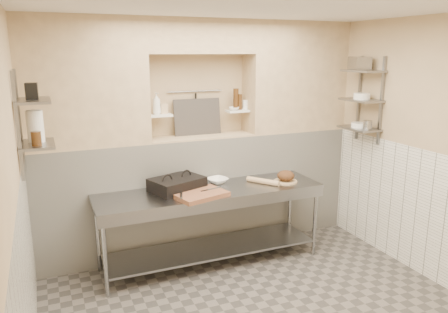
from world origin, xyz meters
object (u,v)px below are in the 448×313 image
mixing_bowl (217,180)px  bowl_alcove (234,109)px  prep_table (211,211)px  jug_left (35,126)px  rolling_pin (263,181)px  cutting_board (200,194)px  panini_press (177,184)px  bread_loaf (286,176)px  bottle_soap (157,104)px

mixing_bowl → bowl_alcove: size_ratio=1.80×
bowl_alcove → prep_table: bearing=-133.8°
jug_left → mixing_bowl: bearing=9.1°
rolling_pin → mixing_bowl: bearing=153.5°
mixing_bowl → rolling_pin: size_ratio=0.58×
cutting_board → jug_left: jug_left is taller
panini_press → bread_loaf: (1.30, -0.17, 0.00)m
jug_left → rolling_pin: bearing=1.6°
mixing_bowl → bread_loaf: (0.77, -0.29, 0.05)m
cutting_board → rolling_pin: size_ratio=1.32×
prep_table → mixing_bowl: mixing_bowl is taller
mixing_bowl → jug_left: size_ratio=0.82×
prep_table → bread_loaf: bearing=-3.5°
panini_press → bread_loaf: size_ratio=3.17×
mixing_bowl → bottle_soap: bearing=150.9°
bowl_alcove → jug_left: 2.37m
bottle_soap → bread_loaf: bearing=-24.4°
bowl_alcove → jug_left: bearing=-164.6°
cutting_board → rolling_pin: bearing=10.7°
bottle_soap → mixing_bowl: bearing=-29.1°
jug_left → bread_loaf: bearing=0.5°
rolling_pin → bread_loaf: bread_loaf is taller
prep_table → mixing_bowl: bearing=53.0°
bowl_alcove → bottle_soap: bearing=178.5°
prep_table → cutting_board: size_ratio=4.78×
mixing_bowl → rolling_pin: (0.48, -0.24, 0.00)m
prep_table → cutting_board: 0.38m
jug_left → bottle_soap: bearing=26.6°
panini_press → jug_left: bearing=168.6°
cutting_board → rolling_pin: 0.86m
prep_table → jug_left: size_ratio=8.88×
cutting_board → rolling_pin: rolling_pin is taller
rolling_pin → bread_loaf: bearing=-8.8°
mixing_bowl → bottle_soap: 1.15m
mixing_bowl → bowl_alcove: bowl_alcove is taller
mixing_bowl → bottle_soap: size_ratio=0.95×
prep_table → jug_left: jug_left is taller
prep_table → rolling_pin: (0.66, -0.01, 0.29)m
rolling_pin → jug_left: 2.55m
prep_table → bread_loaf: (0.94, -0.06, 0.34)m
bread_loaf → panini_press: bearing=172.4°
prep_table → bottle_soap: bottle_soap is taller
panini_press → mixing_bowl: bearing=-7.8°
panini_press → rolling_pin: (1.02, -0.13, -0.04)m
mixing_bowl → bread_loaf: size_ratio=1.15×
panini_press → bowl_alcove: bearing=6.4°
bread_loaf → jug_left: 2.81m
rolling_pin → bowl_alcove: size_ratio=3.10×
panini_press → bowl_alcove: 1.24m
mixing_bowl → jug_left: 2.12m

